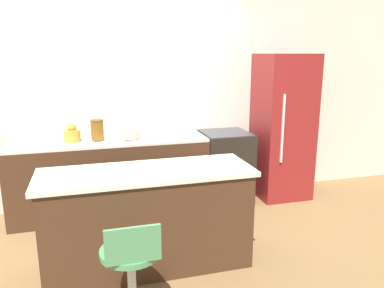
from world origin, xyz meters
TOP-DOWN VIEW (x-y plane):
  - ground_plane at (0.00, 0.00)m, footprint 14.00×14.00m
  - wall_back at (0.00, 0.63)m, footprint 8.00×0.06m
  - back_counter at (-0.34, 0.31)m, footprint 2.23×0.58m
  - kitchen_island at (-0.10, -0.95)m, footprint 1.81×0.63m
  - oven_range at (1.09, 0.31)m, footprint 0.59×0.59m
  - refrigerator at (1.86, 0.29)m, footprint 0.65×0.65m
  - stool_chair at (-0.33, -1.66)m, footprint 0.42×0.42m
  - kettle at (-0.73, 0.31)m, footprint 0.18×0.18m
  - mixing_bowl at (-0.09, 0.31)m, footprint 0.23×0.23m
  - canister_jar at (-0.46, 0.31)m, footprint 0.15×0.15m

SIDE VIEW (x-z plane):
  - ground_plane at x=0.00m, z-range 0.00..0.00m
  - stool_chair at x=-0.33m, z-range 0.00..0.80m
  - back_counter at x=-0.34m, z-range 0.00..0.89m
  - kitchen_island at x=-0.10m, z-range 0.00..0.89m
  - oven_range at x=1.09m, z-range 0.00..0.89m
  - refrigerator at x=1.86m, z-range 0.00..1.84m
  - mixing_bowl at x=-0.09m, z-range 0.89..0.99m
  - kettle at x=-0.73m, z-range 0.87..1.08m
  - canister_jar at x=-0.46m, z-range 0.89..1.13m
  - wall_back at x=0.00m, z-range 0.00..2.60m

